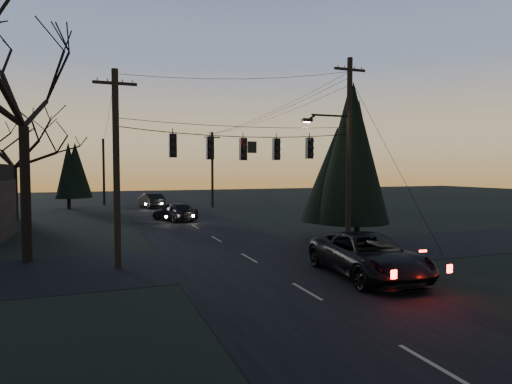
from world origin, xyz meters
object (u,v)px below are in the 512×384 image
object	(u,v)px
utility_pole_far_r	(213,207)
evergreen_right	(358,161)
suv_near	(368,256)
utility_pole_far_l	(104,205)
utility_pole_right	(348,251)
bare_tree_left	(22,71)
utility_pole_left	(118,268)
sedan_oncoming_b	(151,201)
sedan_oncoming_a	(175,211)

from	to	relation	value
utility_pole_far_r	evergreen_right	bearing A→B (deg)	-85.04
evergreen_right	suv_near	world-z (taller)	evergreen_right
utility_pole_far_l	utility_pole_far_r	bearing A→B (deg)	-34.82
utility_pole_right	utility_pole_far_l	xyz separation A→B (m)	(-11.50, 36.00, 0.00)
utility_pole_far_l	bare_tree_left	bearing A→B (deg)	-96.62
utility_pole_left	utility_pole_far_r	bearing A→B (deg)	67.67
utility_pole_far_r	evergreen_right	distance (m)	26.03
utility_pole_right	utility_pole_left	bearing A→B (deg)	180.00
utility_pole_left	utility_pole_far_l	xyz separation A→B (m)	(0.00, 36.00, 0.00)
utility_pole_left	sedan_oncoming_b	size ratio (longest dim) A/B	1.72
utility_pole_right	suv_near	distance (m)	5.60
utility_pole_left	utility_pole_far_r	size ratio (longest dim) A/B	1.00
evergreen_right	utility_pole_right	bearing A→B (deg)	-131.52
utility_pole_left	suv_near	world-z (taller)	utility_pole_left
sedan_oncoming_a	sedan_oncoming_b	xyz separation A→B (m)	(-0.40, 13.09, 0.02)
utility_pole_right	bare_tree_left	size ratio (longest dim) A/B	0.81
utility_pole_left	suv_near	size ratio (longest dim) A/B	1.39
utility_pole_left	utility_pole_far_r	distance (m)	30.27
utility_pole_far_r	utility_pole_far_l	bearing A→B (deg)	145.18
utility_pole_right	sedan_oncoming_a	bearing A→B (deg)	111.19
utility_pole_left	bare_tree_left	size ratio (longest dim) A/B	0.68
bare_tree_left	sedan_oncoming_a	size ratio (longest dim) A/B	2.67
suv_near	sedan_oncoming_b	size ratio (longest dim) A/B	1.24
sedan_oncoming_a	suv_near	bearing A→B (deg)	76.55
utility_pole_far_l	suv_near	distance (m)	42.06
utility_pole_left	sedan_oncoming_b	world-z (taller)	utility_pole_left
utility_pole_far_l	sedan_oncoming_b	world-z (taller)	utility_pole_far_l
utility_pole_far_l	sedan_oncoming_a	size ratio (longest dim) A/B	1.72
bare_tree_left	sedan_oncoming_a	distance (m)	18.05
bare_tree_left	evergreen_right	distance (m)	18.00
suv_near	utility_pole_left	bearing A→B (deg)	155.99
utility_pole_left	suv_near	distance (m)	10.52
utility_pole_far_l	utility_pole_left	bearing A→B (deg)	-90.00
utility_pole_right	utility_pole_far_r	world-z (taller)	utility_pole_right
utility_pole_left	bare_tree_left	distance (m)	9.90
sedan_oncoming_a	utility_pole_far_r	bearing A→B (deg)	-142.29
sedan_oncoming_a	utility_pole_left	bearing A→B (deg)	48.17
utility_pole_right	utility_pole_far_l	size ratio (longest dim) A/B	1.25
suv_near	utility_pole_far_r	bearing A→B (deg)	90.68
sedan_oncoming_a	evergreen_right	bearing A→B (deg)	97.67
utility_pole_far_r	sedan_oncoming_a	distance (m)	13.35
suv_near	sedan_oncoming_b	world-z (taller)	suv_near
utility_pole_far_l	sedan_oncoming_b	xyz separation A→B (m)	(4.80, -6.66, 0.81)
utility_pole_right	utility_pole_far_r	bearing A→B (deg)	90.00
utility_pole_left	utility_pole_far_r	xyz separation A→B (m)	(11.50, 28.00, 0.00)
evergreen_right	utility_pole_far_l	bearing A→B (deg)	112.26
utility_pole_right	sedan_oncoming_b	distance (m)	30.10
utility_pole_left	suv_near	bearing A→B (deg)	-28.67
utility_pole_right	sedan_oncoming_a	xyz separation A→B (m)	(-6.30, 16.25, 0.79)
utility_pole_far_r	sedan_oncoming_b	world-z (taller)	utility_pole_far_r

